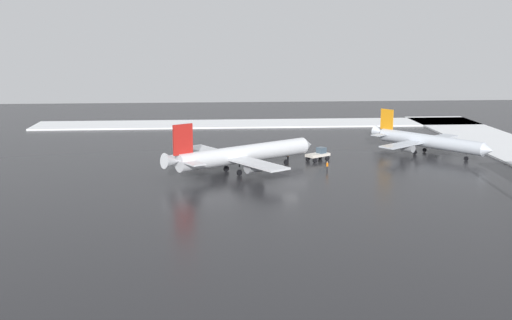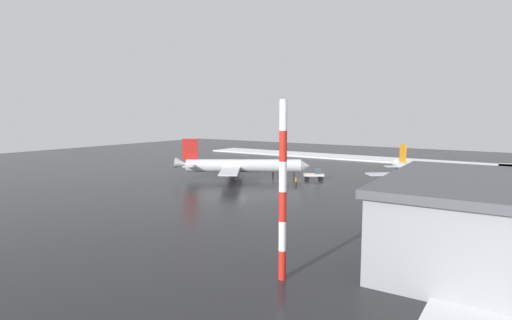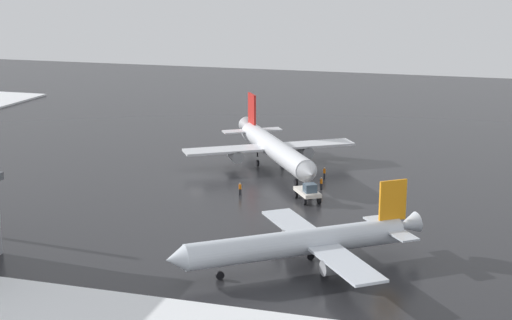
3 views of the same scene
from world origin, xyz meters
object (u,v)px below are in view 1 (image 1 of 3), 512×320
(pushback_tug, at_px, (319,154))
(ground_crew_near_tug, at_px, (327,166))
(airplane_parked_portside, at_px, (242,154))
(ground_crew_mid_apron, at_px, (260,157))
(ground_crew_beside_wing, at_px, (288,156))
(airplane_far_rear, at_px, (427,141))

(pushback_tug, xyz_separation_m, ground_crew_near_tug, (-9.20, 0.03, -0.31))
(airplane_parked_portside, relative_size, ground_crew_mid_apron, 16.46)
(ground_crew_beside_wing, bearing_deg, airplane_parked_portside, 13.47)
(airplane_parked_portside, distance_m, ground_crew_beside_wing, 13.31)
(airplane_parked_portside, height_order, ground_crew_beside_wing, airplane_parked_portside)
(pushback_tug, bearing_deg, airplane_parked_portside, 176.19)
(pushback_tug, xyz_separation_m, ground_crew_beside_wing, (0.49, 5.80, -0.31))
(airplane_parked_portside, distance_m, ground_crew_mid_apron, 9.61)
(airplane_parked_portside, distance_m, pushback_tug, 17.57)
(airplane_far_rear, height_order, ground_crew_mid_apron, airplane_far_rear)
(airplane_far_rear, relative_size, ground_crew_near_tug, 13.51)
(ground_crew_near_tug, height_order, ground_crew_mid_apron, same)
(pushback_tug, relative_size, ground_crew_near_tug, 2.95)
(ground_crew_mid_apron, bearing_deg, pushback_tug, -75.04)
(airplane_far_rear, relative_size, pushback_tug, 4.58)
(pushback_tug, bearing_deg, airplane_far_rear, -22.22)
(airplane_far_rear, distance_m, pushback_tug, 23.19)
(airplane_far_rear, height_order, ground_crew_near_tug, airplane_far_rear)
(airplane_parked_portside, xyz_separation_m, ground_crew_beside_wing, (9.29, -9.29, -2.16))
(airplane_parked_portside, bearing_deg, ground_crew_mid_apron, 32.64)
(pushback_tug, bearing_deg, ground_crew_beside_wing, 141.12)
(airplane_far_rear, distance_m, ground_crew_beside_wing, 28.82)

